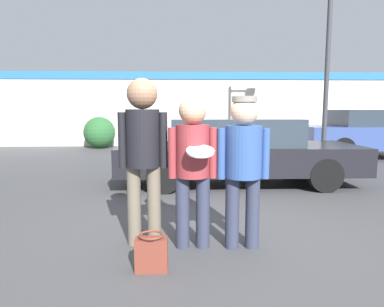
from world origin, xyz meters
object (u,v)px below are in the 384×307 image
object	(u,v)px
parked_car_near	(237,151)
person_left	(143,145)
street_lamp	(336,6)
parked_car_far	(376,133)
shrub	(99,132)
handbag	(151,253)
person_middle_with_frisbee	(193,160)
person_right	(243,158)

from	to	relation	value
parked_car_near	person_left	bearing A→B (deg)	-116.10
street_lamp	parked_car_far	bearing A→B (deg)	38.44
person_left	street_lamp	xyz separation A→B (m)	(4.30, 5.06, 2.94)
person_left	shrub	world-z (taller)	person_left
parked_car_near	handbag	world-z (taller)	parked_car_near
parked_car_far	shrub	distance (m)	9.86
parked_car_near	shrub	world-z (taller)	parked_car_near
parked_car_near	shrub	xyz separation A→B (m)	(-4.33, 6.74, -0.06)
person_left	parked_car_near	bearing A→B (deg)	63.90
person_middle_with_frisbee	handbag	bearing A→B (deg)	-126.21
handbag	parked_car_far	bearing A→B (deg)	49.37
person_left	parked_car_near	world-z (taller)	person_left
parked_car_near	street_lamp	size ratio (longest dim) A/B	0.70
parked_car_far	handbag	world-z (taller)	parked_car_far
person_left	handbag	distance (m)	1.16
person_left	street_lamp	bearing A→B (deg)	49.61
handbag	person_middle_with_frisbee	bearing A→B (deg)	53.79
parked_car_far	handbag	size ratio (longest dim) A/B	13.34
shrub	person_left	bearing A→B (deg)	-74.32
person_left	person_right	bearing A→B (deg)	-7.38
person_right	parked_car_far	distance (m)	8.95
person_left	handbag	xyz separation A→B (m)	(0.13, -0.66, -0.94)
parked_car_near	person_right	bearing A→B (deg)	-98.25
person_left	person_middle_with_frisbee	world-z (taller)	person_left
parked_car_near	person_middle_with_frisbee	bearing A→B (deg)	-107.20
person_right	handbag	world-z (taller)	person_right
parked_car_near	parked_car_far	distance (m)	6.28
person_left	parked_car_near	xyz separation A→B (m)	(1.55, 3.16, -0.44)
person_left	shrub	xyz separation A→B (m)	(-2.78, 9.90, -0.49)
parked_car_far	shrub	size ratio (longest dim) A/B	3.87
person_right	person_left	bearing A→B (deg)	172.62
person_middle_with_frisbee	street_lamp	xyz separation A→B (m)	(3.77, 5.17, 3.08)
street_lamp	person_right	bearing A→B (deg)	-121.88
street_lamp	shrub	world-z (taller)	street_lamp
person_middle_with_frisbee	parked_car_near	distance (m)	3.44
person_right	handbag	bearing A→B (deg)	-150.81
person_left	person_right	world-z (taller)	person_left
parked_car_near	shrub	distance (m)	8.01
person_left	person_middle_with_frisbee	xyz separation A→B (m)	(0.54, -0.11, -0.14)
person_left	shrub	distance (m)	10.29
person_middle_with_frisbee	shrub	size ratio (longest dim) A/B	1.33
parked_car_far	handbag	bearing A→B (deg)	-130.63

